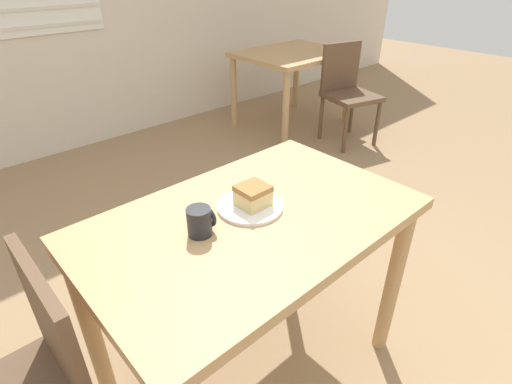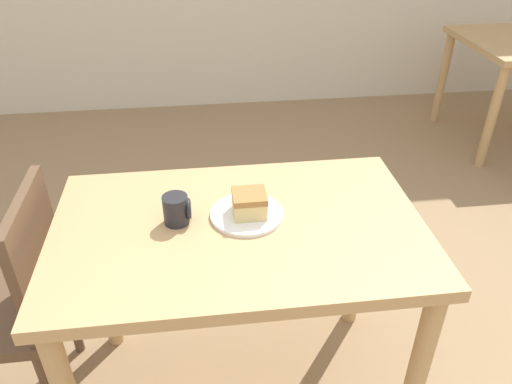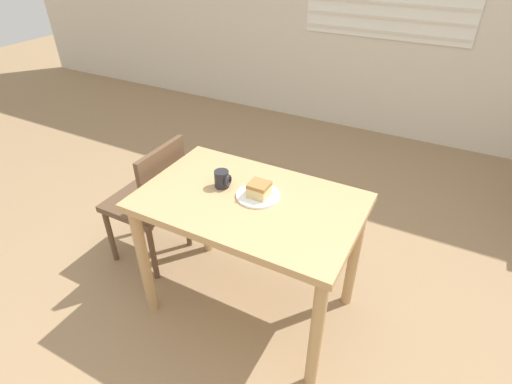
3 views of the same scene
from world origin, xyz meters
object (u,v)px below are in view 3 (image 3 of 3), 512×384
plate (258,195)px  chair_near_window (152,199)px  cake_slice (259,189)px  coffee_mug (222,179)px  dining_table_near (249,218)px

plate → chair_near_window: bearing=176.5°
cake_slice → plate: bearing=142.7°
chair_near_window → coffee_mug: 0.66m
chair_near_window → plate: 0.83m
plate → coffee_mug: bearing=-178.3°
plate → cake_slice: cake_slice is taller
chair_near_window → plate: chair_near_window is taller
coffee_mug → plate: bearing=1.7°
cake_slice → coffee_mug: coffee_mug is taller
dining_table_near → chair_near_window: (-0.74, 0.09, -0.18)m
chair_near_window → dining_table_near: bearing=83.2°
chair_near_window → plate: size_ratio=3.87×
coffee_mug → chair_near_window: bearing=174.6°
plate → cake_slice: 0.04m
cake_slice → coffee_mug: bearing=-180.0°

